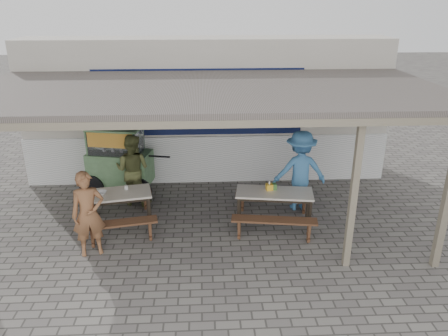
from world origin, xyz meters
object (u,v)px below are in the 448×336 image
object	(u,v)px
bench_left_wall	(120,197)
condiment_bowl	(101,193)
patron_wall_side	(133,170)
bench_left_street	(121,227)
table_left	(119,196)
table_right	(274,195)
bench_right_street	(274,224)
patron_street_side	(88,214)
tissue_box	(269,187)
donation_box	(272,187)
patron_right_table	(300,171)
vendor_cart	(119,159)
condiment_jar	(126,187)
bench_right_wall	(273,197)

from	to	relation	value
bench_left_wall	condiment_bowl	distance (m)	0.87
patron_wall_side	bench_left_street	bearing A→B (deg)	104.80
table_left	bench_left_wall	world-z (taller)	table_left
bench_left_street	patron_wall_side	world-z (taller)	patron_wall_side
table_right	bench_right_street	bearing A→B (deg)	-90.00
patron_street_side	tissue_box	xyz separation A→B (m)	(3.39, 0.99, 0.01)
donation_box	condiment_bowl	xyz separation A→B (m)	(-3.43, -0.05, -0.03)
tissue_box	donation_box	size ratio (longest dim) A/B	0.71
table_right	patron_wall_side	size ratio (longest dim) A/B	0.99
patron_wall_side	patron_right_table	xyz separation A→B (m)	(3.67, -0.45, 0.08)
tissue_box	condiment_bowl	xyz separation A→B (m)	(-3.37, -0.03, -0.04)
table_left	table_right	bearing A→B (deg)	-12.90
vendor_cart	condiment_jar	size ratio (longest dim) A/B	25.59
table_right	patron_right_table	distance (m)	1.04
vendor_cart	tissue_box	distance (m)	3.67
vendor_cart	bench_right_street	bearing A→B (deg)	-23.43
table_right	donation_box	xyz separation A→B (m)	(-0.04, 0.13, 0.14)
bench_left_street	vendor_cart	distance (m)	2.37
table_right	patron_wall_side	bearing A→B (deg)	166.50
donation_box	bench_left_wall	bearing A→B (deg)	168.39
patron_wall_side	tissue_box	distance (m)	3.11
bench_left_wall	donation_box	distance (m)	3.32
patron_street_side	bench_left_wall	bearing A→B (deg)	64.73
table_left	patron_street_side	distance (m)	1.07
tissue_box	condiment_jar	distance (m)	2.91
donation_box	condiment_jar	size ratio (longest dim) A/B	2.20
bench_left_street	condiment_bowl	xyz separation A→B (m)	(-0.46, 0.63, 0.44)
table_right	condiment_jar	bearing A→B (deg)	-177.00
bench_left_wall	patron_wall_side	bearing A→B (deg)	47.13
bench_left_wall	tissue_box	distance (m)	3.28
tissue_box	bench_right_wall	bearing A→B (deg)	69.86
bench_right_wall	donation_box	world-z (taller)	donation_box
patron_wall_side	condiment_bowl	distance (m)	1.22
patron_street_side	donation_box	world-z (taller)	patron_street_side
table_right	donation_box	world-z (taller)	donation_box
bench_right_street	tissue_box	distance (m)	0.84
patron_wall_side	donation_box	world-z (taller)	patron_wall_side
patron_wall_side	condiment_jar	distance (m)	0.92
patron_street_side	patron_wall_side	bearing A→B (deg)	59.36
bench_left_street	bench_right_wall	world-z (taller)	same
bench_left_wall	condiment_bowl	world-z (taller)	condiment_bowl
bench_left_wall	condiment_jar	size ratio (longest dim) A/B	16.81
bench_right_wall	condiment_jar	distance (m)	3.13
donation_box	vendor_cart	bearing A→B (deg)	154.74
table_left	bench_right_wall	size ratio (longest dim) A/B	0.83
table_left	patron_right_table	bearing A→B (deg)	-1.23
patron_right_table	condiment_bowl	bearing A→B (deg)	7.85
bench_left_wall	bench_right_street	bearing A→B (deg)	-34.33
bench_left_wall	condiment_bowl	size ratio (longest dim) A/B	6.45
bench_left_street	patron_right_table	distance (m)	3.94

